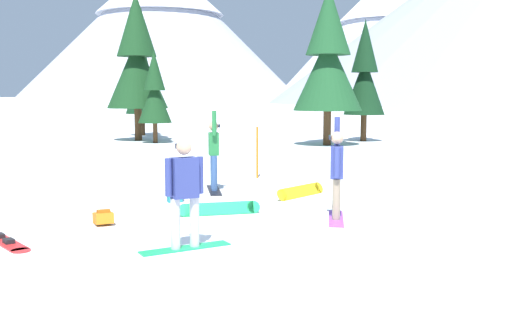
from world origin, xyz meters
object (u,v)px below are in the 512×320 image
at_px(pine_tree_short, 365,75).
at_px(pine_tree_twin, 328,59).
at_px(loose_snowboard_near_right, 4,240).
at_px(backpack_orange, 103,217).
at_px(trail_marker_pole, 257,153).
at_px(loose_snowboard_near_left, 301,191).
at_px(snowboarder_background, 214,153).
at_px(backpack_teal, 175,192).
at_px(pine_tree_young, 155,93).
at_px(snowboarder_midground, 337,172).
at_px(pine_tree_broad, 137,60).
at_px(snowboarder_foreground, 185,191).
at_px(loose_snowboard_far_spare, 219,208).
at_px(pine_tree_slender, 142,81).

bearing_deg(pine_tree_short, pine_tree_twin, -120.34).
bearing_deg(pine_tree_twin, loose_snowboard_near_right, -100.35).
bearing_deg(backpack_orange, trail_marker_pole, 76.56).
bearing_deg(loose_snowboard_near_left, snowboarder_background, 169.44).
bearing_deg(backpack_teal, pine_tree_twin, 82.48).
relative_size(backpack_orange, pine_tree_young, 0.12).
relative_size(snowboarder_midground, pine_tree_short, 0.32).
height_order(backpack_orange, pine_tree_broad, pine_tree_broad).
distance_m(snowboarder_foreground, backpack_teal, 4.19).
distance_m(snowboarder_midground, pine_tree_broad, 21.34).
xyz_separation_m(snowboarder_midground, pine_tree_short, (0.01, 19.52, 2.43)).
height_order(loose_snowboard_far_spare, pine_tree_short, pine_tree_short).
distance_m(trail_marker_pole, pine_tree_short, 14.78).
bearing_deg(snowboarder_background, trail_marker_pole, 75.86).
bearing_deg(loose_snowboard_near_right, snowboarder_foreground, 3.25).
bearing_deg(loose_snowboard_near_right, pine_tree_short, 76.90).
height_order(loose_snowboard_near_left, pine_tree_slender, pine_tree_slender).
bearing_deg(pine_tree_broad, loose_snowboard_near_left, -55.44).
relative_size(loose_snowboard_near_right, pine_tree_twin, 0.22).
relative_size(loose_snowboard_near_left, pine_tree_broad, 0.21).
bearing_deg(backpack_orange, backpack_teal, 78.25).
bearing_deg(trail_marker_pole, loose_snowboard_far_spare, -86.67).
bearing_deg(pine_tree_short, snowboarder_background, -100.98).
height_order(snowboarder_midground, trail_marker_pole, snowboarder_midground).
bearing_deg(pine_tree_broad, loose_snowboard_near_right, -72.89).
bearing_deg(pine_tree_slender, loose_snowboard_near_right, -72.58).
relative_size(snowboarder_background, loose_snowboard_far_spare, 1.28).
bearing_deg(pine_tree_twin, pine_tree_slender, 158.04).
xyz_separation_m(pine_tree_slender, pine_tree_broad, (1.24, -3.57, 1.02)).
distance_m(loose_snowboard_near_right, pine_tree_young, 19.89).
bearing_deg(pine_tree_broad, snowboarder_foreground, -65.27).
xyz_separation_m(backpack_orange, pine_tree_young, (-5.84, 17.61, 2.34)).
bearing_deg(backpack_orange, snowboarder_background, 76.96).
bearing_deg(pine_tree_short, pine_tree_young, -162.00).
relative_size(snowboarder_midground, trail_marker_pole, 1.33).
bearing_deg(pine_tree_twin, trail_marker_pole, -94.99).
distance_m(loose_snowboard_near_right, pine_tree_twin, 20.35).
distance_m(snowboarder_midground, backpack_orange, 4.48).
distance_m(backpack_orange, backpack_teal, 2.53).
distance_m(snowboarder_background, pine_tree_short, 17.20).
bearing_deg(pine_tree_young, trail_marker_pole, -56.12).
height_order(loose_snowboard_far_spare, backpack_teal, backpack_teal).
relative_size(snowboarder_foreground, trail_marker_pole, 1.16).
distance_m(snowboarder_midground, pine_tree_young, 19.17).
height_order(backpack_orange, pine_tree_young, pine_tree_young).
distance_m(snowboarder_background, backpack_orange, 4.33).
height_order(backpack_teal, pine_tree_short, pine_tree_short).
relative_size(snowboarder_foreground, loose_snowboard_near_right, 1.04).
height_order(snowboarder_foreground, trail_marker_pole, snowboarder_foreground).
xyz_separation_m(trail_marker_pole, pine_tree_slender, (-10.15, 16.02, 2.39)).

